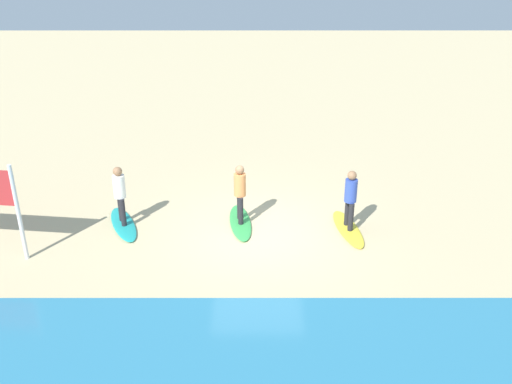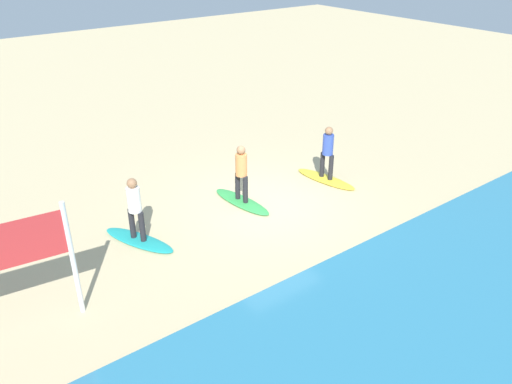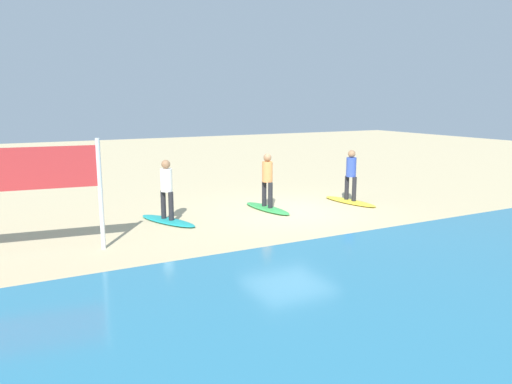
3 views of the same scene
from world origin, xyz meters
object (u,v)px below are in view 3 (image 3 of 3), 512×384
surfboard_green (267,208)px  surfboard_teal (168,221)px  surfer_teal (166,185)px  surfer_yellow (351,171)px  surfboard_yellow (350,201)px  surfer_green (267,176)px

surfboard_green → surfboard_teal: same height
surfboard_teal → surfer_teal: size_ratio=1.28×
surfer_yellow → surfboard_teal: bearing=-2.5°
surfer_teal → surfboard_teal: bearing=0.0°
surfboard_yellow → surfer_yellow: bearing=170.6°
surfer_green → surfer_yellow: bearing=172.9°
surfboard_yellow → surfer_teal: 6.17m
surfboard_yellow → surfboard_green: 2.92m
surfboard_teal → surfer_teal: bearing=67.4°
surfer_green → surfboard_yellow: bearing=172.9°
surfboard_green → surfer_green: bearing=-0.0°
surfboard_yellow → surfer_yellow: 0.99m
surfboard_green → surfer_green: 0.99m
surfer_yellow → surfer_teal: (6.08, -0.26, 0.00)m
surfboard_green → surfboard_yellow: bearing=76.1°
surfer_green → surfer_teal: size_ratio=1.00×
surfboard_yellow → surfboard_green: (2.90, -0.36, 0.00)m
surfboard_green → surfer_green: size_ratio=1.28×
surfboard_teal → surfer_teal: 0.99m
surfer_yellow → surfer_green: same height
surfboard_green → surfboard_teal: 3.19m
surfboard_yellow → surfboard_green: same height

